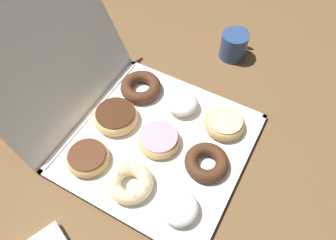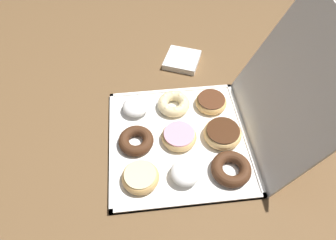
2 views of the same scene
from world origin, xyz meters
The scene contains 13 objects.
ground_plane centered at (0.00, 0.00, 0.00)m, with size 3.00×3.00×0.00m, color brown.
donut_box centered at (0.00, 0.00, 0.01)m, with size 0.44×0.44×0.01m.
box_lid_open centered at (0.00, 0.31, 0.20)m, with size 0.44×0.44×0.01m, color white.
powdered_filled_donut_0 centered at (-0.14, -0.13, 0.03)m, with size 0.09×0.09×0.04m.
chocolate_cake_ring_donut_1 centered at (0.00, -0.14, 0.03)m, with size 0.11×0.11×0.03m.
glazed_ring_donut_2 centered at (0.13, -0.13, 0.03)m, with size 0.11×0.11×0.04m.
cruller_donut_3 centered at (-0.14, 0.00, 0.03)m, with size 0.11×0.11×0.04m.
pink_frosted_donut_4 centered at (0.00, 0.00, 0.03)m, with size 0.11×0.11×0.04m.
powdered_filled_donut_5 centered at (0.13, 0.00, 0.03)m, with size 0.09×0.09×0.05m.
chocolate_frosted_donut_6 centered at (-0.13, 0.13, 0.03)m, with size 0.11×0.11×0.04m.
chocolate_frosted_donut_7 centered at (0.01, 0.14, 0.03)m, with size 0.12×0.12×0.04m.
chocolate_cake_ring_donut_8 centered at (0.13, 0.14, 0.03)m, with size 0.12×0.12×0.04m.
napkin_stack centered at (-0.38, 0.06, 0.01)m, with size 0.13×0.13×0.02m, color white.
Camera 2 is at (0.55, -0.10, 0.81)m, focal length 32.37 mm.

